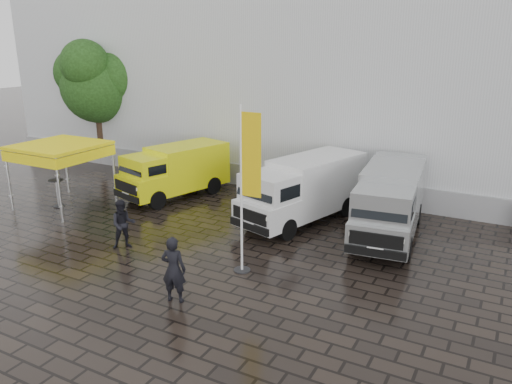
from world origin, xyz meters
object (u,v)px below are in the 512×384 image
van_yellow (175,172)px  flagpole (247,183)px  person_front (174,269)px  van_silver (390,204)px  van_white (302,191)px  person_tent (123,224)px  cocktail_table (57,193)px  canopy_tent (58,148)px

van_yellow → flagpole: (6.40, -5.00, 1.65)m
van_yellow → flagpole: 8.29m
person_front → van_yellow: bearing=-67.9°
van_yellow → van_silver: size_ratio=0.86×
van_white → person_front: bearing=-78.0°
flagpole → person_tent: bearing=-175.8°
flagpole → person_front: size_ratio=2.73×
cocktail_table → person_front: person_front is taller
flagpole → person_tent: (-4.48, -0.33, -1.94)m
van_yellow → person_front: bearing=-36.7°
cocktail_table → person_front: bearing=-24.0°
van_white → cocktail_table: bearing=-145.4°
cocktail_table → person_tent: size_ratio=0.70×
flagpole → person_front: bearing=-109.5°
van_yellow → van_silver: 9.37m
person_tent → cocktail_table: bearing=115.0°
van_white → person_front: size_ratio=3.04×
van_silver → canopy_tent: bearing=-172.9°
van_silver → flagpole: bearing=-128.2°
van_silver → canopy_tent: size_ratio=1.83×
canopy_tent → cocktail_table: (-0.21, -0.14, -1.88)m
flagpole → person_front: 3.15m
van_yellow → cocktail_table: van_yellow is taller
van_white → person_tent: (-4.19, -5.08, -0.38)m
van_yellow → van_silver: van_silver is taller
van_yellow → flagpole: flagpole is taller
van_yellow → cocktail_table: 4.87m
van_silver → person_front: size_ratio=3.09×
person_tent → van_white: bearing=5.4°
canopy_tent → flagpole: 9.81m
flagpole → cocktail_table: flagpole is taller
van_silver → person_tent: size_ratio=3.41×
van_white → flagpole: size_ratio=1.12×
person_front → person_tent: person_front is taller
van_silver → person_front: (-3.81, -7.15, -0.31)m
person_front → van_silver: bearing=-132.9°
person_tent → canopy_tent: bearing=113.0°
canopy_tent → flagpole: flagpole is taller
flagpole → person_front: flagpole is taller
van_silver → flagpole: 5.81m
van_yellow → canopy_tent: bearing=-118.7°
van_silver → person_tent: (-7.44, -5.08, -0.39)m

